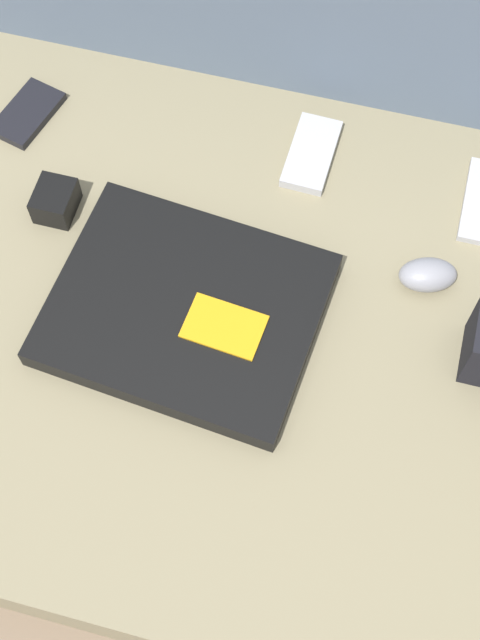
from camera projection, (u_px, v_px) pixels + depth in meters
name	position (u px, v px, depth m)	size (l,w,h in m)	color
ground_plane	(240.00, 366.00, 1.16)	(8.00, 8.00, 0.00)	#7A6651
couch_seat	(240.00, 348.00, 1.11)	(1.00, 0.73, 0.12)	#847A5B
laptop	(186.00, 309.00, 1.05)	(0.33, 0.28, 0.03)	black
computer_mouse	(428.00, 275.00, 1.07)	(0.08, 0.06, 0.04)	gray
phone_silver	(311.00, 154.00, 1.16)	(0.06, 0.12, 0.01)	#B7B7BC
phone_black	(28.00, 113.00, 1.19)	(0.08, 0.11, 0.01)	black
charger_brick	(55.00, 201.00, 1.11)	(0.05, 0.06, 0.04)	black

